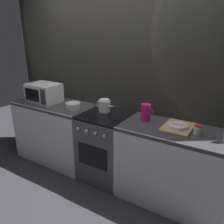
# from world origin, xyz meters

# --- Properties ---
(ground_plane) EXTENTS (8.00, 8.00, 0.00)m
(ground_plane) POSITION_xyz_m (0.00, 0.00, 0.00)
(ground_plane) COLOR #2D2D33
(back_wall) EXTENTS (3.60, 0.05, 2.40)m
(back_wall) POSITION_xyz_m (0.00, 0.32, 1.20)
(back_wall) COLOR #B2AD9E
(back_wall) RESTS_ON ground_plane
(counter_left) EXTENTS (1.20, 0.60, 0.90)m
(counter_left) POSITION_xyz_m (-0.90, 0.00, 0.45)
(counter_left) COLOR silver
(counter_left) RESTS_ON ground_plane
(stove_unit) EXTENTS (0.60, 0.63, 0.90)m
(stove_unit) POSITION_xyz_m (-0.00, -0.00, 0.45)
(stove_unit) COLOR #4C4C51
(stove_unit) RESTS_ON ground_plane
(counter_right) EXTENTS (1.20, 0.60, 0.90)m
(counter_right) POSITION_xyz_m (0.90, 0.00, 0.45)
(counter_right) COLOR silver
(counter_right) RESTS_ON ground_plane
(microwave) EXTENTS (0.46, 0.35, 0.27)m
(microwave) POSITION_xyz_m (-1.07, -0.01, 1.04)
(microwave) COLOR white
(microwave) RESTS_ON counter_left
(kettle) EXTENTS (0.28, 0.15, 0.17)m
(kettle) POSITION_xyz_m (-0.07, 0.08, 0.98)
(kettle) COLOR white
(kettle) RESTS_ON stove_unit
(mixing_bowl) EXTENTS (0.20, 0.20, 0.08)m
(mixing_bowl) POSITION_xyz_m (-0.50, -0.04, 0.94)
(mixing_bowl) COLOR silver
(mixing_bowl) RESTS_ON counter_left
(pitcher) EXTENTS (0.16, 0.11, 0.20)m
(pitcher) POSITION_xyz_m (0.51, 0.07, 1.00)
(pitcher) COLOR #E5197A
(pitcher) RESTS_ON counter_right
(dish_pile) EXTENTS (0.30, 0.40, 0.06)m
(dish_pile) POSITION_xyz_m (0.90, 0.05, 0.92)
(dish_pile) COLOR tan
(dish_pile) RESTS_ON counter_right
(spice_jar) EXTENTS (0.08, 0.08, 0.10)m
(spice_jar) POSITION_xyz_m (1.11, -0.00, 0.95)
(spice_jar) COLOR silver
(spice_jar) RESTS_ON counter_right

